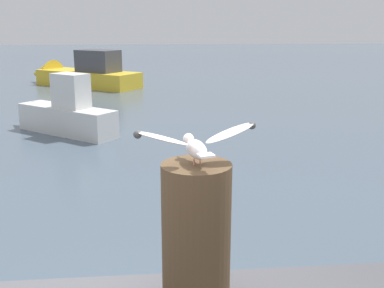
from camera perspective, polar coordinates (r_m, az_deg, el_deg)
mooring_post at (r=2.74m, az=0.51°, el=-10.80°), size 0.40×0.40×0.83m
seagull at (r=2.56m, az=0.52°, el=0.12°), size 0.68×0.39×0.22m
boat_yellow at (r=22.74m, az=-13.79°, el=8.19°), size 5.88×4.93×2.01m
boat_white at (r=13.04m, az=-15.47°, el=3.55°), size 3.21×2.85×1.61m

